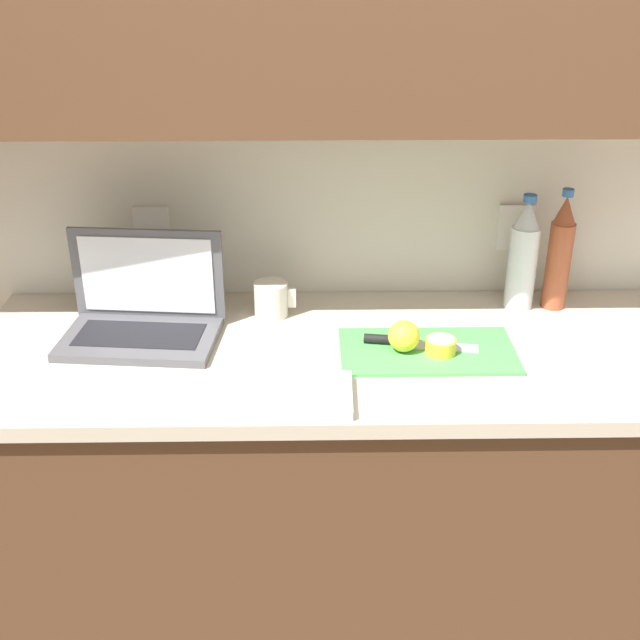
{
  "coord_description": "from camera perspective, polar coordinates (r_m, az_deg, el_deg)",
  "views": [
    {
      "loc": [
        -0.35,
        -1.62,
        1.81
      ],
      "look_at": [
        -0.32,
        -0.01,
        1.02
      ],
      "focal_mm": 45.0,
      "sensor_mm": 36.0,
      "label": 1
    }
  ],
  "objects": [
    {
      "name": "ground_plane",
      "position": [
        2.46,
        8.05,
        -21.58
      ],
      "size": [
        12.0,
        12.0,
        0.0
      ],
      "primitive_type": "plane",
      "color": "brown",
      "rests_on": "ground"
    },
    {
      "name": "wall_back",
      "position": [
        1.91,
        10.01,
        18.27
      ],
      "size": [
        5.2,
        0.38,
        2.6
      ],
      "color": "silver",
      "rests_on": "ground_plane"
    },
    {
      "name": "counter_unit",
      "position": [
        2.13,
        9.38,
        -12.81
      ],
      "size": [
        2.26,
        0.63,
        0.94
      ],
      "color": "brown",
      "rests_on": "ground_plane"
    },
    {
      "name": "laptop",
      "position": [
        1.93,
        -12.47,
        0.55
      ],
      "size": [
        0.38,
        0.26,
        0.24
      ],
      "rotation": [
        0.0,
        0.0,
        -0.09
      ],
      "color": "#515156",
      "rests_on": "counter_unit"
    },
    {
      "name": "cutting_board",
      "position": [
        1.84,
        7.66,
        -2.19
      ],
      "size": [
        0.4,
        0.22,
        0.01
      ],
      "primitive_type": "cube",
      "color": "#4C9E51",
      "rests_on": "counter_unit"
    },
    {
      "name": "knife",
      "position": [
        1.85,
        5.79,
        -1.51
      ],
      "size": [
        0.26,
        0.07,
        0.02
      ],
      "rotation": [
        0.0,
        0.0,
        -0.15
      ],
      "color": "silver",
      "rests_on": "cutting_board"
    },
    {
      "name": "lemon_half_cut",
      "position": [
        1.82,
        8.58,
        -1.83
      ],
      "size": [
        0.07,
        0.07,
        0.04
      ],
      "color": "yellow",
      "rests_on": "cutting_board"
    },
    {
      "name": "lemon_whole_beside",
      "position": [
        1.81,
        5.99,
        -1.15
      ],
      "size": [
        0.07,
        0.07,
        0.07
      ],
      "color": "yellow",
      "rests_on": "cutting_board"
    },
    {
      "name": "bottle_green_soda",
      "position": [
        2.08,
        16.67,
        4.51
      ],
      "size": [
        0.06,
        0.06,
        0.31
      ],
      "color": "#A34C2D",
      "rests_on": "counter_unit"
    },
    {
      "name": "bottle_oil_tall",
      "position": [
        2.05,
        14.24,
        4.37
      ],
      "size": [
        0.07,
        0.07,
        0.3
      ],
      "color": "silver",
      "rests_on": "counter_unit"
    },
    {
      "name": "measuring_cup",
      "position": [
        1.98,
        -3.48,
        1.48
      ],
      "size": [
        0.1,
        0.08,
        0.09
      ],
      "color": "silver",
      "rests_on": "counter_unit"
    },
    {
      "name": "dish_towel",
      "position": [
        1.65,
        -1.55,
        -5.35
      ],
      "size": [
        0.22,
        0.17,
        0.02
      ],
      "primitive_type": "cube",
      "rotation": [
        0.0,
        0.0,
        -0.02
      ],
      "color": "white",
      "rests_on": "counter_unit"
    }
  ]
}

